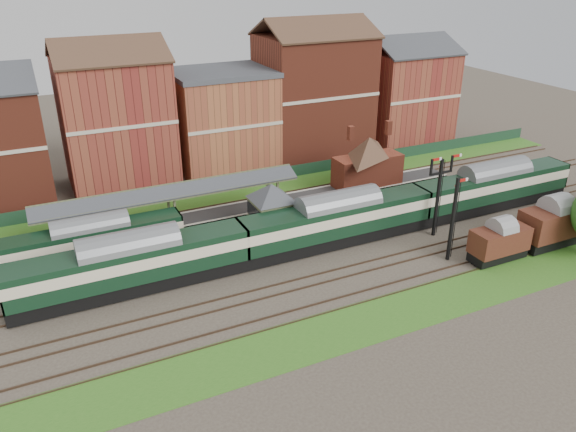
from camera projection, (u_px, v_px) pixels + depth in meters
name	position (u px, v px, depth m)	size (l,w,h in m)	color
ground	(315.00, 249.00, 53.17)	(160.00, 160.00, 0.00)	#473D33
grass_back	(251.00, 191.00, 66.23)	(90.00, 4.50, 0.06)	#2D6619
grass_front	(388.00, 315.00, 43.36)	(90.00, 5.00, 0.06)	#2D6619
fence	(245.00, 179.00, 67.56)	(90.00, 0.12, 1.50)	#193823
platform	(229.00, 215.00, 58.97)	(55.00, 3.40, 1.00)	#2D2D2D
signal_box	(272.00, 211.00, 53.30)	(5.40, 5.40, 6.00)	#657855
brick_hut	(343.00, 215.00, 57.28)	(3.20, 2.64, 2.94)	maroon
station_building	(368.00, 160.00, 64.16)	(8.10, 8.10, 5.90)	maroon
canopy	(170.00, 188.00, 54.89)	(26.00, 3.89, 4.08)	#505937
semaphore_bracket	(439.00, 192.00, 53.89)	(3.60, 0.25, 8.18)	black
semaphore_siding	(453.00, 218.00, 49.62)	(1.23, 0.25, 8.00)	black
town_backdrop	(221.00, 115.00, 70.56)	(69.00, 10.00, 16.00)	maroon
dmu_train	(338.00, 220.00, 53.01)	(58.08, 3.05, 4.46)	black
platform_railcar	(93.00, 240.00, 50.07)	(16.04, 2.53, 3.69)	black
goods_van_a	(499.00, 241.00, 50.50)	(5.44, 2.36, 3.30)	black
goods_van_b	(553.00, 224.00, 52.94)	(6.66, 2.89, 4.04)	black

